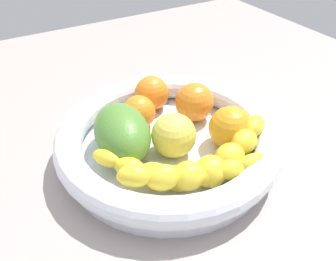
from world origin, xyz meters
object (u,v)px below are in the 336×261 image
at_px(banana_draped_right, 207,162).
at_px(mango_green, 122,132).
at_px(orange_front, 152,93).
at_px(apple_yellow, 175,135).
at_px(fruit_bowl, 168,141).
at_px(orange_rear, 230,128).
at_px(orange_mid_left, 139,112).
at_px(orange_mid_right, 194,102).
at_px(banana_draped_left, 179,171).

distance_m(banana_draped_right, mango_green, 0.13).
xyz_separation_m(orange_front, apple_yellow, (0.03, 0.12, 0.00)).
bearing_deg(fruit_bowl, mango_green, -21.13).
relative_size(orange_front, apple_yellow, 0.91).
bearing_deg(orange_front, orange_rear, 108.73).
xyz_separation_m(orange_mid_left, apple_yellow, (-0.01, 0.08, 0.01)).
relative_size(orange_mid_right, apple_yellow, 0.98).
bearing_deg(orange_mid_right, mango_green, 7.99).
distance_m(orange_front, mango_green, 0.12).
relative_size(fruit_bowl, orange_rear, 5.14).
bearing_deg(orange_front, banana_draped_right, 83.57).
xyz_separation_m(banana_draped_right, orange_front, (-0.02, -0.19, -0.00)).
bearing_deg(apple_yellow, banana_draped_right, 95.70).
relative_size(orange_mid_right, orange_rear, 0.99).
bearing_deg(orange_front, mango_green, 41.93).
bearing_deg(orange_rear, mango_green, -24.91).
xyz_separation_m(fruit_bowl, banana_draped_left, (0.03, 0.07, 0.01)).
bearing_deg(orange_rear, banana_draped_left, 16.71).
relative_size(fruit_bowl, orange_mid_right, 5.21).
relative_size(orange_rear, apple_yellow, 1.00).
bearing_deg(banana_draped_left, orange_mid_left, -95.56).
height_order(orange_front, orange_mid_left, orange_front).
bearing_deg(orange_mid_right, banana_draped_right, 62.67).
distance_m(orange_mid_left, apple_yellow, 0.09).
bearing_deg(apple_yellow, orange_mid_right, -140.97).
bearing_deg(orange_rear, apple_yellow, -18.32).
relative_size(banana_draped_left, orange_rear, 3.18).
bearing_deg(orange_mid_left, orange_mid_right, 163.55).
xyz_separation_m(banana_draped_left, banana_draped_right, (-0.04, 0.01, 0.01)).
xyz_separation_m(orange_front, orange_rear, (-0.05, 0.15, 0.00)).
xyz_separation_m(orange_rear, mango_green, (0.14, -0.07, 0.00)).
relative_size(banana_draped_left, orange_front, 3.48).
bearing_deg(fruit_bowl, banana_draped_right, 95.85).
bearing_deg(fruit_bowl, orange_rear, 152.34).
distance_m(banana_draped_left, mango_green, 0.10).
height_order(fruit_bowl, orange_mid_right, orange_mid_right).
relative_size(orange_front, orange_mid_left, 1.09).
bearing_deg(orange_rear, orange_mid_left, -49.87).
distance_m(banana_draped_left, orange_mid_right, 0.15).
bearing_deg(orange_mid_left, mango_green, 42.87).
bearing_deg(banana_draped_left, fruit_bowl, -109.92).
bearing_deg(mango_green, orange_mid_left, -137.13).
bearing_deg(banana_draped_left, orange_mid_right, -130.90).
bearing_deg(apple_yellow, banana_draped_left, 63.70).
bearing_deg(orange_mid_left, orange_front, -139.16).
height_order(mango_green, apple_yellow, mango_green).
distance_m(fruit_bowl, mango_green, 0.07).
bearing_deg(banana_draped_right, apple_yellow, -84.30).
relative_size(banana_draped_left, orange_mid_left, 3.80).
xyz_separation_m(fruit_bowl, orange_rear, (-0.08, 0.04, 0.02)).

